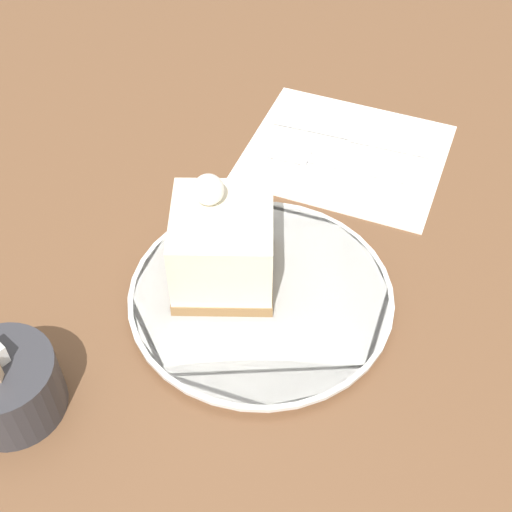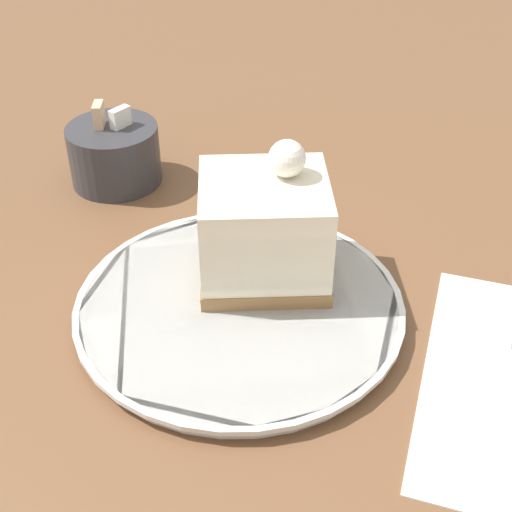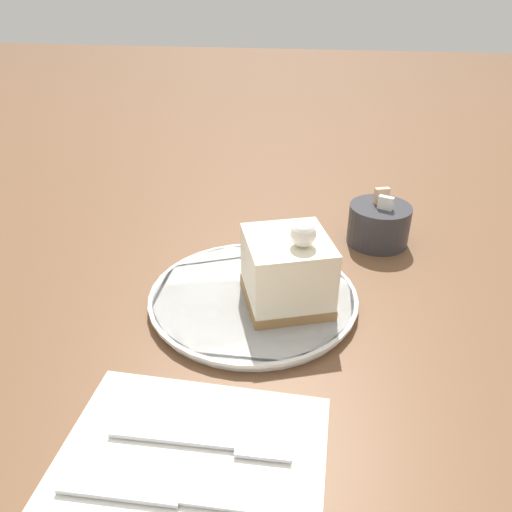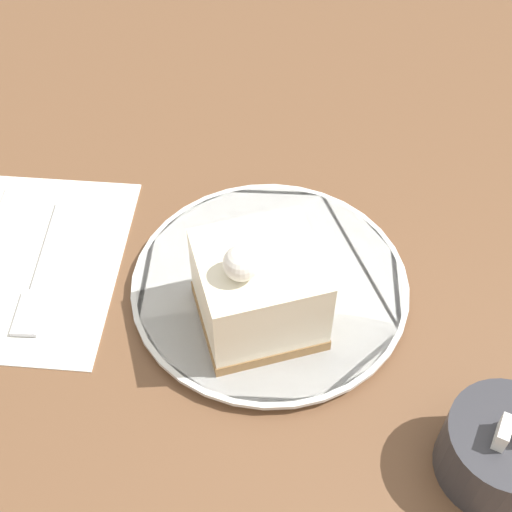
% 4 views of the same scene
% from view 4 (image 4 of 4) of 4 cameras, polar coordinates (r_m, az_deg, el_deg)
% --- Properties ---
extents(ground_plane, '(4.00, 4.00, 0.00)m').
position_cam_4_polar(ground_plane, '(0.64, 1.18, -1.38)').
color(ground_plane, brown).
extents(plate, '(0.24, 0.24, 0.01)m').
position_cam_4_polar(plate, '(0.62, 1.44, -2.40)').
color(plate, silver).
rests_on(plate, ground_plane).
extents(cake_slice, '(0.12, 0.11, 0.11)m').
position_cam_4_polar(cake_slice, '(0.56, 0.20, -2.71)').
color(cake_slice, olive).
rests_on(cake_slice, plate).
extents(napkin, '(0.19, 0.22, 0.00)m').
position_cam_4_polar(napkin, '(0.68, -18.57, -0.63)').
color(napkin, white).
rests_on(napkin, ground_plane).
extents(fork, '(0.02, 0.15, 0.00)m').
position_cam_4_polar(fork, '(0.66, -16.85, -1.56)').
color(fork, silver).
rests_on(fork, napkin).
extents(sugar_bowl, '(0.08, 0.08, 0.08)m').
position_cam_4_polar(sugar_bowl, '(0.55, 18.99, -14.49)').
color(sugar_bowl, '#333338').
rests_on(sugar_bowl, ground_plane).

